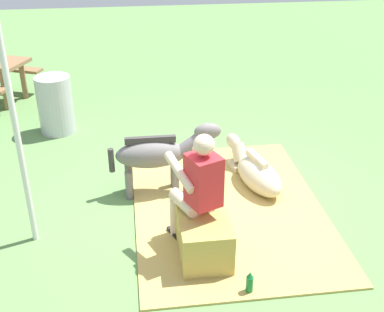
{
  "coord_description": "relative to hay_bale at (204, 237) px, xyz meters",
  "views": [
    {
      "loc": [
        -4.85,
        0.76,
        3.28
      ],
      "look_at": [
        0.27,
        0.08,
        0.55
      ],
      "focal_mm": 46.51,
      "sensor_mm": 36.0,
      "label": 1
    }
  ],
  "objects": [
    {
      "name": "ground_plane",
      "position": [
        0.88,
        -0.12,
        -0.23
      ],
      "size": [
        24.0,
        24.0,
        0.0
      ],
      "primitive_type": "plane",
      "color": "#608C4C"
    },
    {
      "name": "hay_patch",
      "position": [
        0.82,
        -0.42,
        -0.22
      ],
      "size": [
        3.03,
        2.18,
        0.02
      ],
      "primitive_type": "cube",
      "color": "tan",
      "rests_on": "ground"
    },
    {
      "name": "hay_bale",
      "position": [
        0.0,
        0.0,
        0.0
      ],
      "size": [
        0.73,
        0.5,
        0.47
      ],
      "primitive_type": "cube",
      "color": "tan",
      "rests_on": "ground"
    },
    {
      "name": "person_seated",
      "position": [
        0.15,
        0.04,
        0.51
      ],
      "size": [
        0.72,
        0.57,
        1.35
      ],
      "color": "beige",
      "rests_on": "ground"
    },
    {
      "name": "pony_standing",
      "position": [
        1.28,
        0.35,
        0.3
      ],
      "size": [
        0.32,
        1.35,
        0.9
      ],
      "color": "slate",
      "rests_on": "ground"
    },
    {
      "name": "pony_lying",
      "position": [
        1.3,
        -0.86,
        -0.04
      ],
      "size": [
        1.36,
        0.6,
        0.42
      ],
      "color": "beige",
      "rests_on": "ground"
    },
    {
      "name": "soda_bottle",
      "position": [
        -0.59,
        -0.34,
        -0.11
      ],
      "size": [
        0.07,
        0.07,
        0.25
      ],
      "color": "#197233",
      "rests_on": "ground"
    },
    {
      "name": "water_barrel",
      "position": [
        3.27,
        1.78,
        0.21
      ],
      "size": [
        0.53,
        0.53,
        0.89
      ],
      "primitive_type": "cylinder",
      "color": "#B2B2B7",
      "rests_on": "ground"
    },
    {
      "name": "tent_pole_left",
      "position": [
        0.52,
        1.74,
        0.98
      ],
      "size": [
        0.06,
        0.06,
        2.42
      ],
      "primitive_type": "cylinder",
      "color": "silver",
      "rests_on": "ground"
    }
  ]
}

